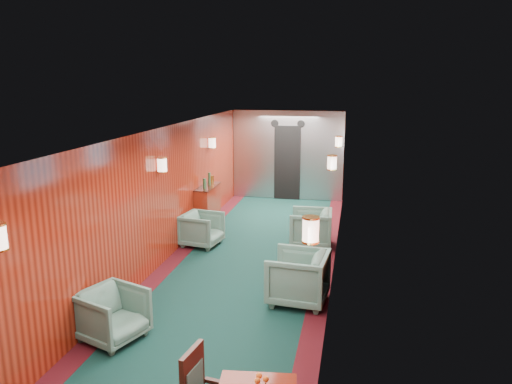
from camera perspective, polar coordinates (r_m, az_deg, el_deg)
room at (r=7.70m, az=-2.32°, el=0.95°), size 12.00×12.10×2.40m
bulkhead at (r=13.50m, az=3.64°, el=4.17°), size 2.98×0.17×2.39m
windows_right at (r=7.78m, az=8.85°, el=-0.47°), size 0.02×8.60×0.80m
wall_sconces at (r=8.21m, az=-1.40°, el=2.81°), size 2.97×7.97×0.25m
credenza at (r=10.99m, az=-5.54°, el=-1.65°), size 0.33×1.05×1.21m
armchair_left_near at (r=6.67m, az=-16.08°, el=-13.36°), size 0.93×0.92×0.66m
armchair_left_far at (r=9.86m, az=-6.20°, el=-4.27°), size 0.82×0.81×0.66m
armchair_right_near at (r=7.41m, az=4.80°, el=-9.70°), size 0.92×0.90×0.77m
armchair_right_far at (r=9.82m, az=6.26°, el=-4.12°), size 0.83×0.81×0.73m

